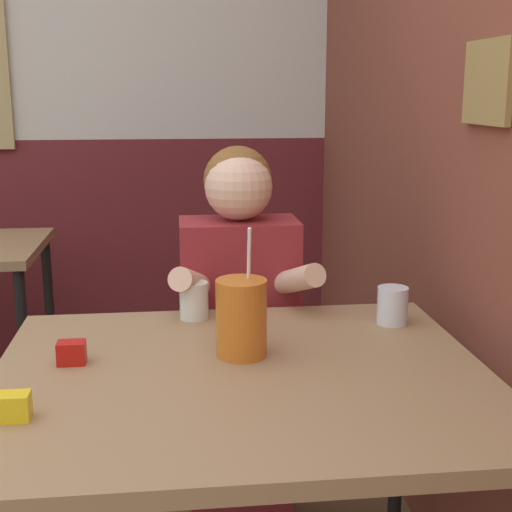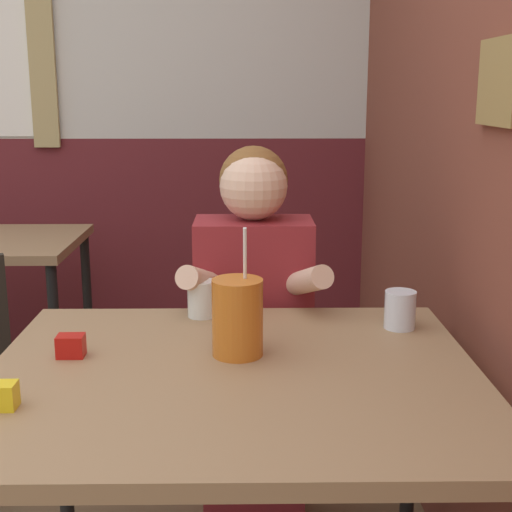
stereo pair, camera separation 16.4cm
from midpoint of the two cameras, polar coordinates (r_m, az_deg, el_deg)
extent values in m
cube|color=brown|center=(2.36, 16.50, 13.21)|extent=(0.06, 4.35, 2.70)
cube|color=olive|center=(1.74, 21.47, 12.83)|extent=(0.02, 0.23, 0.19)
cube|color=maroon|center=(3.60, -10.93, 0.47)|extent=(5.58, 0.06, 1.10)
cube|color=tan|center=(3.53, -15.54, 16.33)|extent=(0.12, 0.02, 0.98)
cube|color=#93704C|center=(1.53, 1.29, -9.84)|extent=(1.05, 0.89, 0.04)
cylinder|color=black|center=(2.10, -12.99, -14.72)|extent=(0.04, 0.04, 0.71)
cylinder|color=black|center=(2.13, 14.46, -14.46)|extent=(0.04, 0.04, 0.71)
cylinder|color=black|center=(2.79, -14.13, -7.68)|extent=(0.04, 0.04, 0.71)
cylinder|color=black|center=(3.29, -11.99, -4.32)|extent=(0.04, 0.04, 0.71)
cylinder|color=black|center=(2.80, -18.15, -11.17)|extent=(0.03, 0.03, 0.41)
cylinder|color=black|center=(2.48, -17.08, -14.42)|extent=(0.03, 0.03, 0.41)
cube|color=maroon|center=(2.29, 1.94, -15.71)|extent=(0.31, 0.20, 0.44)
cube|color=maroon|center=(2.10, 2.05, -4.13)|extent=(0.34, 0.20, 0.52)
sphere|color=brown|center=(2.05, 2.10, 6.07)|extent=(0.20, 0.20, 0.20)
sphere|color=beige|center=(2.02, 2.13, 5.57)|extent=(0.19, 0.19, 0.19)
cylinder|color=beige|center=(1.93, -1.76, -2.13)|extent=(0.14, 0.27, 0.15)
cylinder|color=beige|center=(1.95, 6.28, -2.09)|extent=(0.14, 0.27, 0.15)
cylinder|color=#C6661E|center=(1.59, 1.47, -4.99)|extent=(0.11, 0.11, 0.17)
cylinder|color=white|center=(1.55, 2.13, -0.15)|extent=(0.01, 0.04, 0.14)
cylinder|color=silver|center=(1.83, 13.99, -4.23)|extent=(0.08, 0.08, 0.10)
cylinder|color=silver|center=(1.86, -1.86, -3.46)|extent=(0.08, 0.08, 0.10)
cube|color=#B7140F|center=(1.63, -11.83, -7.11)|extent=(0.06, 0.04, 0.05)
cube|color=yellow|center=(1.41, -16.63, -10.74)|extent=(0.06, 0.04, 0.05)
camera|label=1|loc=(0.08, -87.14, 0.67)|focal=50.00mm
camera|label=2|loc=(0.08, 92.86, -0.67)|focal=50.00mm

